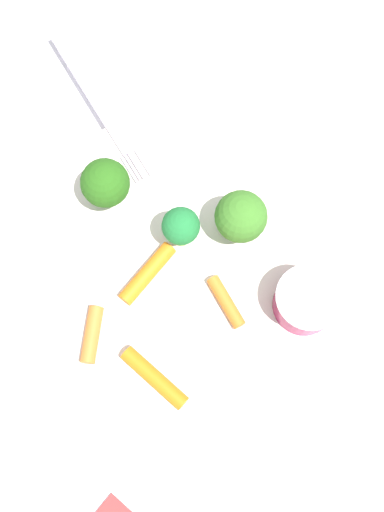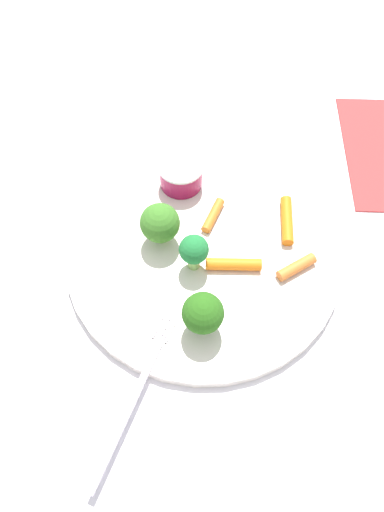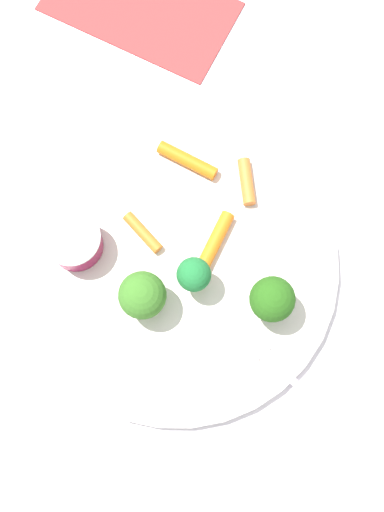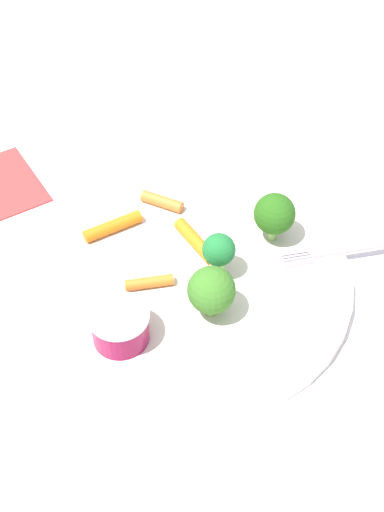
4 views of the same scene
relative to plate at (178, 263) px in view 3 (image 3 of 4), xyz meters
The scene contains 12 objects.
ground_plane 0.01m from the plate, ahead, with size 2.40×2.40×0.00m, color white.
plate is the anchor object (origin of this frame).
sauce_cup 0.10m from the plate, 42.23° to the left, with size 0.05×0.05×0.03m.
broccoli_floret_0 0.06m from the plate, 102.81° to the left, with size 0.04×0.04×0.05m.
broccoli_floret_1 0.10m from the plate, 154.87° to the right, with size 0.04×0.04×0.05m.
broccoli_floret_2 0.04m from the plate, behind, with size 0.03×0.03×0.05m.
carrot_stick_0 0.10m from the plate, 78.96° to the right, with size 0.01×0.01×0.04m, color orange.
carrot_stick_1 0.10m from the plate, 43.83° to the right, with size 0.01×0.01×0.06m, color orange.
carrot_stick_2 0.04m from the plate, 11.67° to the left, with size 0.01×0.01×0.04m, color orange.
carrot_stick_3 0.04m from the plate, 101.01° to the right, with size 0.01×0.01×0.06m, color orange.
fork 0.17m from the plate, behind, with size 0.17×0.02×0.00m.
napkin 0.28m from the plate, 30.20° to the right, with size 0.19×0.10×0.00m, color #B13535.
Camera 3 is at (-0.12, 0.08, 0.59)m, focal length 45.54 mm.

